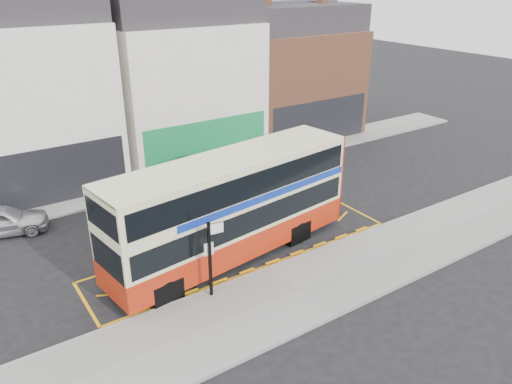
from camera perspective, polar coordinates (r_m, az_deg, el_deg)
ground at (r=21.26m, az=0.87°, el=-8.47°), size 120.00×120.00×0.00m
pavement at (r=19.70m, az=4.76°, el=-11.24°), size 40.00×4.00×0.15m
kerb at (r=20.96m, az=1.46°, el=-8.75°), size 40.00×0.15×0.15m
far_pavement at (r=29.91m, az=-11.23°, el=1.24°), size 50.00×3.00×0.15m
road_markings at (r=22.39m, az=-1.48°, el=-6.63°), size 14.00×3.40×0.01m
terrace_left at (r=30.68m, az=-24.71°, el=10.40°), size 8.00×8.01×11.80m
terrace_green_shop at (r=33.34m, az=-9.11°, el=12.74°), size 9.00×8.01×11.30m
terrace_right at (r=38.04m, az=3.60°, el=13.60°), size 9.00×8.01×10.30m
double_decker_bus at (r=20.96m, az=-2.78°, el=-1.56°), size 11.58×4.08×4.53m
bus_stop_post at (r=18.42m, az=-5.15°, el=-6.84°), size 0.76×0.19×3.09m
car_silver at (r=26.23m, az=-27.17°, el=-2.93°), size 4.43×2.67×1.41m
car_grey at (r=29.16m, az=-6.71°, el=2.39°), size 4.74×2.11×1.51m
car_white at (r=31.84m, az=3.59°, el=4.43°), size 5.35×2.26×1.54m
street_tree_right at (r=32.50m, az=-2.01°, el=10.38°), size 2.56×2.56×5.53m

